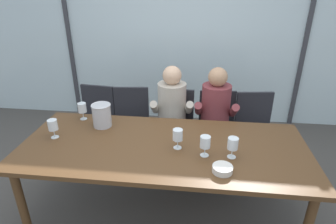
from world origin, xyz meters
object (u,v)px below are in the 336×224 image
(chair_left_of_center, at_px, (131,119))
(wine_glass_by_right_taster, at_px, (82,108))
(dining_table, at_px, (163,151))
(ice_bucket_primary, at_px, (102,115))
(wine_glass_near_bucket, at_px, (53,126))
(chair_near_window_right, at_px, (254,126))
(tasting_bowl, at_px, (222,169))
(chair_right_of_center, at_px, (217,124))
(chair_near_curtain, at_px, (96,117))
(person_maroon_top, at_px, (215,115))
(wine_glass_by_left_taster, at_px, (178,136))
(person_beige_jumper, at_px, (172,113))
(wine_glass_center_pour, at_px, (205,143))
(wine_glass_spare_empty, at_px, (233,144))

(chair_left_of_center, distance_m, wine_glass_by_right_taster, 0.72)
(dining_table, distance_m, ice_bucket_primary, 0.71)
(wine_glass_near_bucket, distance_m, wine_glass_by_right_taster, 0.40)
(chair_near_window_right, relative_size, tasting_bowl, 5.91)
(dining_table, distance_m, wine_glass_by_right_taster, 0.98)
(chair_right_of_center, bearing_deg, chair_near_curtain, 175.78)
(person_maroon_top, xyz_separation_m, ice_bucket_primary, (-1.10, -0.51, 0.18))
(person_maroon_top, xyz_separation_m, wine_glass_by_right_taster, (-1.35, -0.39, 0.19))
(wine_glass_by_left_taster, distance_m, wine_glass_near_bucket, 1.11)
(person_maroon_top, bearing_deg, dining_table, -119.89)
(person_beige_jumper, relative_size, ice_bucket_primary, 5.42)
(ice_bucket_primary, bearing_deg, tasting_bowl, -28.57)
(dining_table, bearing_deg, wine_glass_center_pour, -18.84)
(person_maroon_top, xyz_separation_m, wine_glass_spare_empty, (0.09, -0.91, 0.18))
(chair_right_of_center, bearing_deg, wine_glass_center_pour, -102.42)
(chair_right_of_center, bearing_deg, ice_bucket_primary, -154.62)
(person_maroon_top, height_order, wine_glass_center_pour, person_maroon_top)
(person_maroon_top, relative_size, wine_glass_by_left_taster, 6.99)
(chair_right_of_center, distance_m, wine_glass_by_right_taster, 1.52)
(person_beige_jumper, relative_size, wine_glass_spare_empty, 6.99)
(wine_glass_spare_empty, bearing_deg, chair_near_window_right, 70.29)
(chair_near_window_right, xyz_separation_m, wine_glass_by_right_taster, (-1.81, -0.52, 0.36))
(dining_table, distance_m, chair_near_window_right, 1.33)
(person_maroon_top, distance_m, ice_bucket_primary, 1.23)
(dining_table, distance_m, wine_glass_spare_empty, 0.61)
(chair_right_of_center, bearing_deg, person_beige_jumper, -170.41)
(person_maroon_top, height_order, tasting_bowl, person_maroon_top)
(chair_near_window_right, distance_m, wine_glass_by_right_taster, 1.92)
(wine_glass_by_left_taster, relative_size, wine_glass_spare_empty, 1.00)
(tasting_bowl, bearing_deg, chair_right_of_center, 88.67)
(person_maroon_top, height_order, wine_glass_by_left_taster, person_maroon_top)
(chair_left_of_center, distance_m, wine_glass_center_pour, 1.40)
(ice_bucket_primary, relative_size, wine_glass_spare_empty, 1.29)
(wine_glass_spare_empty, bearing_deg, tasting_bowl, -112.38)
(chair_near_curtain, bearing_deg, wine_glass_near_bucket, -85.31)
(wine_glass_spare_empty, bearing_deg, ice_bucket_primary, 161.46)
(ice_bucket_primary, distance_m, tasting_bowl, 1.27)
(wine_glass_by_right_taster, bearing_deg, wine_glass_near_bucket, -106.28)
(person_beige_jumper, bearing_deg, chair_right_of_center, 8.00)
(chair_near_window_right, bearing_deg, person_beige_jumper, -179.49)
(person_maroon_top, distance_m, wine_glass_by_left_taster, 0.91)
(tasting_bowl, distance_m, wine_glass_spare_empty, 0.24)
(wine_glass_by_left_taster, height_order, wine_glass_near_bucket, same)
(wine_glass_spare_empty, bearing_deg, wine_glass_center_pour, -179.71)
(chair_near_curtain, relative_size, chair_near_window_right, 1.00)
(dining_table, bearing_deg, chair_near_curtain, 135.92)
(tasting_bowl, bearing_deg, wine_glass_center_pour, 122.74)
(dining_table, bearing_deg, chair_right_of_center, 60.86)
(chair_right_of_center, xyz_separation_m, person_maroon_top, (-0.04, -0.12, 0.17))
(person_beige_jumper, bearing_deg, wine_glass_center_pour, -73.73)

